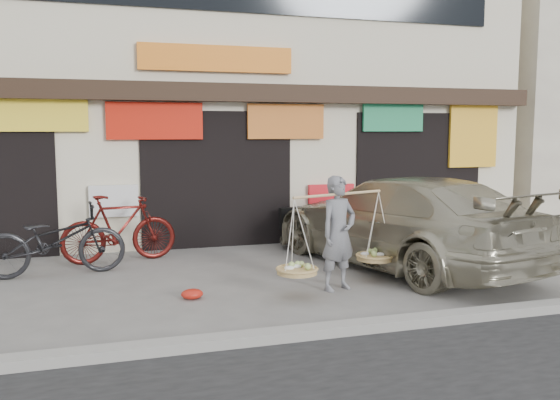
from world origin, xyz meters
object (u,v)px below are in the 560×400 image
object	(u,v)px
bike_0	(54,240)
suv	(400,221)
street_vendor	(338,238)
bike_1	(119,229)

from	to	relation	value
bike_0	suv	distance (m)	5.71
bike_0	suv	bearing A→B (deg)	-104.63
street_vendor	suv	size ratio (longest dim) A/B	0.35
street_vendor	bike_0	world-z (taller)	street_vendor
suv	street_vendor	bearing A→B (deg)	20.63
street_vendor	bike_1	distance (m)	4.12
bike_1	suv	bearing A→B (deg)	-117.88
bike_0	suv	size ratio (longest dim) A/B	0.38
bike_1	suv	size ratio (longest dim) A/B	0.35
bike_0	suv	world-z (taller)	suv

